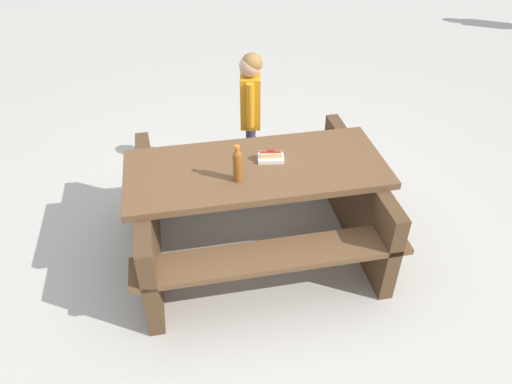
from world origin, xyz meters
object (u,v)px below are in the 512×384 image
at_px(picnic_table, 256,201).
at_px(hotdog_tray, 271,156).
at_px(soda_bottle, 238,164).
at_px(child_in_coat, 251,102).

bearing_deg(picnic_table, hotdog_tray, 35.73).
distance_m(picnic_table, soda_bottle, 0.47).
height_order(picnic_table, soda_bottle, soda_bottle).
height_order(soda_bottle, hotdog_tray, soda_bottle).
distance_m(picnic_table, hotdog_tray, 0.36).
distance_m(picnic_table, child_in_coat, 0.99).
bearing_deg(hotdog_tray, child_in_coat, 100.30).
bearing_deg(hotdog_tray, soda_bottle, -132.92).
distance_m(soda_bottle, child_in_coat, 1.11).
relative_size(hotdog_tray, child_in_coat, 0.16).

